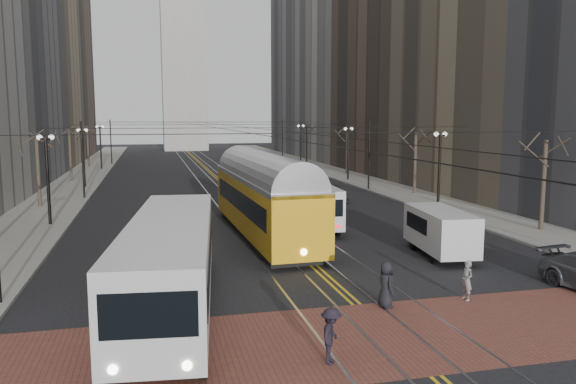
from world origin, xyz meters
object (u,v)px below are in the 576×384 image
transit_bus (171,266)px  sedan_grey (333,193)px  pedestrian_b (467,280)px  rear_bus (305,203)px  sedan_silver (310,174)px  pedestrian_d (331,336)px  pedestrian_a (386,285)px  cargo_van (440,233)px  streetcar (264,204)px

transit_bus → sedan_grey: bearing=66.1°
transit_bus → pedestrian_b: (10.97, -1.50, -0.88)m
rear_bus → sedan_silver: size_ratio=2.31×
rear_bus → pedestrian_b: size_ratio=6.97×
rear_bus → pedestrian_d: 21.16m
pedestrian_b → pedestrian_d: (-6.76, -4.06, 0.04)m
sedan_grey → pedestrian_a: 26.26m
cargo_van → pedestrian_b: (-2.47, -6.55, -0.39)m
streetcar → pedestrian_d: size_ratio=9.87×
pedestrian_b → pedestrian_d: pedestrian_d is taller
streetcar → rear_bus: 4.62m
pedestrian_a → transit_bus: bearing=73.2°
cargo_van → pedestrian_a: size_ratio=3.11×
transit_bus → pedestrian_a: size_ratio=7.81×
streetcar → rear_bus: bearing=40.6°
rear_bus → sedan_silver: rear_bus is taller
transit_bus → sedan_silver: transit_bus is taller
pedestrian_b → pedestrian_d: bearing=-62.6°
sedan_silver → pedestrian_d: bearing=-110.4°
sedan_grey → pedestrian_b: size_ratio=2.67×
transit_bus → pedestrian_b: transit_bus is taller
sedan_silver → streetcar: bearing=-116.5°
sedan_silver → pedestrian_d: (-12.05, -44.35, 0.06)m
cargo_van → sedan_silver: bearing=92.0°
cargo_van → pedestrian_b: bearing=-103.9°
transit_bus → pedestrian_b: 11.10m
pedestrian_b → sedan_silver: bearing=168.9°
sedan_grey → sedan_silver: sedan_silver is taller
transit_bus → cargo_van: 14.36m
transit_bus → sedan_grey: size_ratio=3.23×
sedan_grey → pedestrian_b: 25.65m
cargo_van → pedestrian_d: size_ratio=3.25×
sedan_silver → pedestrian_b: pedestrian_b is taller
transit_bus → cargo_van: size_ratio=2.51×
sedan_silver → cargo_van: bearing=-100.0°
pedestrian_d → rear_bus: bearing=16.2°
streetcar → cargo_van: size_ratio=3.04×
rear_bus → streetcar: bearing=-134.6°
rear_bus → pedestrian_b: rear_bus is taller
sedan_silver → pedestrian_a: 41.21m
transit_bus → cargo_van: transit_bus is taller
pedestrian_a → sedan_grey: bearing=-19.9°
rear_bus → pedestrian_b: 16.62m
rear_bus → pedestrian_a: rear_bus is taller
pedestrian_a → pedestrian_b: bearing=-95.7°
transit_bus → pedestrian_a: (7.64, -1.50, -0.80)m
streetcar → cargo_van: (7.67, -6.87, -0.72)m
transit_bus → streetcar: 13.24m
rear_bus → pedestrian_b: bearing=-80.7°
transit_bus → sedan_silver: 42.07m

